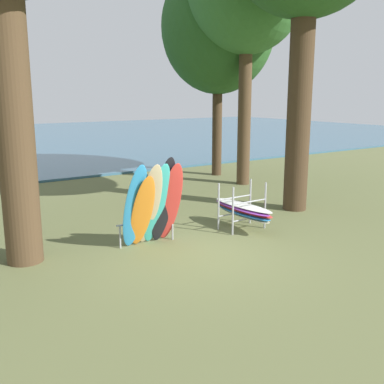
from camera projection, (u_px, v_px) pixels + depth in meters
The scene contains 4 objects.
ground_plane at pixel (201, 253), 10.30m from camera, with size 80.00×80.00×0.00m, color #60663D.
tree_far_right_back at pixel (218, 28), 18.95m from camera, with size 4.76×4.76×8.98m.
leaning_board_pile at pixel (153, 205), 10.50m from camera, with size 1.55×1.05×2.18m.
board_storage_rack at pixel (243, 210), 12.09m from camera, with size 1.15×2.13×1.25m.
Camera 1 is at (-5.60, -8.00, 3.54)m, focal length 42.58 mm.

